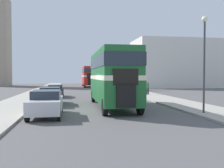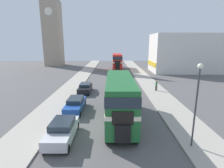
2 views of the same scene
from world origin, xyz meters
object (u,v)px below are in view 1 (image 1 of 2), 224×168
car_parked_far (56,91)px  pedestrian_walking (148,87)px  bus_distant (89,75)px  car_parked_near (46,103)px  double_decker_bus (112,75)px  car_parked_mid (51,96)px  street_lamp (204,50)px

car_parked_far → pedestrian_walking: (10.86, 0.52, 0.28)m
bus_distant → car_parked_near: size_ratio=2.19×
double_decker_bus → car_parked_mid: size_ratio=2.14×
car_parked_mid → double_decker_bus: bearing=-27.3°
street_lamp → car_parked_far: bearing=124.0°
bus_distant → pedestrian_walking: (5.36, -23.93, -1.53)m
bus_distant → pedestrian_walking: size_ratio=6.03×
double_decker_bus → car_parked_far: bearing=115.8°
car_parked_near → car_parked_far: 13.37m
street_lamp → double_decker_bus: bearing=137.5°
bus_distant → street_lamp: bearing=-83.8°
street_lamp → car_parked_near: bearing=173.8°
car_parked_near → car_parked_far: car_parked_near is taller
bus_distant → car_parked_mid: 32.39m
car_parked_far → pedestrian_walking: pedestrian_walking is taller
pedestrian_walking → bus_distant: bearing=102.6°
bus_distant → car_parked_far: bus_distant is taller
bus_distant → car_parked_mid: size_ratio=2.05×
pedestrian_walking → street_lamp: (-1.17, -14.91, 2.96)m
car_parked_mid → street_lamp: bearing=-35.8°
car_parked_near → car_parked_mid: bearing=92.1°
car_parked_near → pedestrian_walking: pedestrian_walking is taller
car_parked_mid → car_parked_far: bearing=90.3°
car_parked_near → bus_distant: bearing=82.1°
double_decker_bus → street_lamp: size_ratio=1.67×
double_decker_bus → car_parked_far: (-4.77, 9.88, -1.76)m
car_parked_far → pedestrian_walking: size_ratio=2.82×
bus_distant → car_parked_far: 25.12m
car_parked_near → pedestrian_walking: bearing=52.7°
car_parked_mid → car_parked_far: car_parked_mid is taller
street_lamp → bus_distant: bearing=96.2°
car_parked_near → street_lamp: 10.00m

